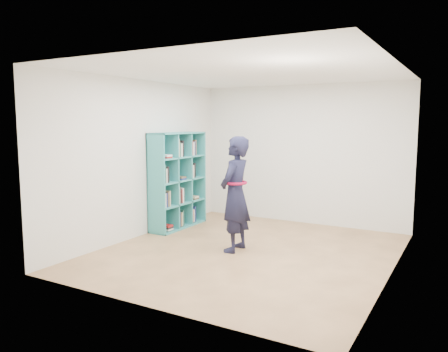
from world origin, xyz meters
The scene contains 9 objects.
floor centered at (0.00, 0.00, 0.00)m, with size 4.50×4.50×0.00m, color brown.
ceiling centered at (0.00, 0.00, 2.60)m, with size 4.50×4.50×0.00m, color white.
wall_left centered at (-2.00, 0.00, 1.30)m, with size 0.02×4.50×2.60m, color silver.
wall_right centered at (2.00, 0.00, 1.30)m, with size 0.02×4.50×2.60m, color silver.
wall_back centered at (0.00, 2.25, 1.30)m, with size 4.00×0.02×2.60m, color silver.
wall_front centered at (0.00, -2.25, 1.30)m, with size 4.00×0.02×2.60m, color silver.
bookshelf centered at (-1.83, 0.76, 0.85)m, with size 0.38×1.30×1.73m.
person centered at (-0.20, -0.02, 0.85)m, with size 0.43×0.64×1.71m.
smartphone centered at (-0.34, 0.05, 0.97)m, with size 0.04×0.10×0.13m.
Camera 1 is at (2.80, -5.61, 1.90)m, focal length 35.00 mm.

